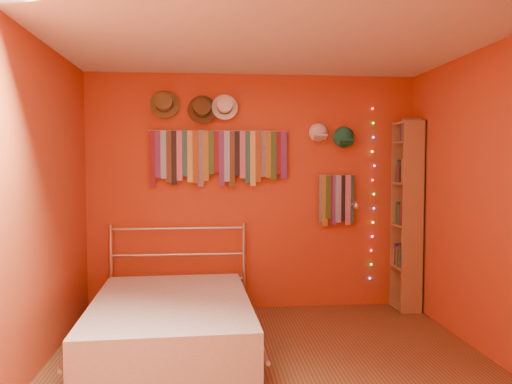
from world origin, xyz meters
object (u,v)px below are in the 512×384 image
object	(u,v)px
bookshelf	(411,215)
bed	(171,321)
tie_rack	(218,155)
reading_lamp	(355,206)

from	to	relation	value
bookshelf	bed	world-z (taller)	bookshelf
tie_rack	bed	bearing A→B (deg)	-112.71
tie_rack	reading_lamp	size ratio (longest dim) A/B	5.01
bed	tie_rack	bearing A→B (deg)	65.22
reading_lamp	bed	size ratio (longest dim) A/B	0.15
reading_lamp	bed	world-z (taller)	reading_lamp
tie_rack	bed	distance (m)	1.80
bookshelf	bed	size ratio (longest dim) A/B	1.02
reading_lamp	tie_rack	bearing A→B (deg)	173.61
reading_lamp	bed	distance (m)	2.23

